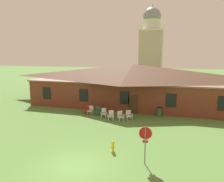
{
  "coord_description": "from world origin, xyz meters",
  "views": [
    {
      "loc": [
        5.63,
        -10.89,
        6.57
      ],
      "look_at": [
        -0.09,
        7.95,
        3.28
      ],
      "focal_mm": 34.51,
      "sensor_mm": 36.0,
      "label": 1
    }
  ],
  "objects_px": {
    "lawn_chair_under_eave": "(129,115)",
    "lawn_chair_middle": "(104,113)",
    "stop_sign": "(145,138)",
    "lawn_chair_right_end": "(111,115)",
    "lawn_chair_left_end": "(97,111)",
    "fire_hydrant": "(113,147)",
    "lawn_chair_by_porch": "(86,109)",
    "trash_bin": "(159,112)",
    "lawn_chair_far_side": "(120,115)",
    "lawn_chair_near_door": "(91,110)"
  },
  "relations": [
    {
      "from": "stop_sign",
      "to": "lawn_chair_near_door",
      "type": "relative_size",
      "value": 2.48
    },
    {
      "from": "stop_sign",
      "to": "lawn_chair_left_end",
      "type": "distance_m",
      "value": 11.54
    },
    {
      "from": "lawn_chair_left_end",
      "to": "trash_bin",
      "type": "bearing_deg",
      "value": 13.48
    },
    {
      "from": "lawn_chair_near_door",
      "to": "lawn_chair_right_end",
      "type": "bearing_deg",
      "value": -25.35
    },
    {
      "from": "trash_bin",
      "to": "fire_hydrant",
      "type": "bearing_deg",
      "value": -103.18
    },
    {
      "from": "lawn_chair_by_porch",
      "to": "lawn_chair_far_side",
      "type": "distance_m",
      "value": 4.52
    },
    {
      "from": "lawn_chair_far_side",
      "to": "fire_hydrant",
      "type": "bearing_deg",
      "value": -79.35
    },
    {
      "from": "trash_bin",
      "to": "lawn_chair_near_door",
      "type": "bearing_deg",
      "value": -169.03
    },
    {
      "from": "lawn_chair_left_end",
      "to": "lawn_chair_right_end",
      "type": "xyz_separation_m",
      "value": [
        1.96,
        -1.2,
        0.0
      ]
    },
    {
      "from": "lawn_chair_under_eave",
      "to": "lawn_chair_middle",
      "type": "bearing_deg",
      "value": 178.44
    },
    {
      "from": "lawn_chair_middle",
      "to": "lawn_chair_under_eave",
      "type": "distance_m",
      "value": 2.75
    },
    {
      "from": "lawn_chair_by_porch",
      "to": "lawn_chair_left_end",
      "type": "distance_m",
      "value": 1.4
    },
    {
      "from": "trash_bin",
      "to": "lawn_chair_by_porch",
      "type": "bearing_deg",
      "value": -169.95
    },
    {
      "from": "stop_sign",
      "to": "lawn_chair_right_end",
      "type": "bearing_deg",
      "value": 119.76
    },
    {
      "from": "lawn_chair_far_side",
      "to": "lawn_chair_right_end",
      "type": "bearing_deg",
      "value": -176.0
    },
    {
      "from": "lawn_chair_middle",
      "to": "lawn_chair_under_eave",
      "type": "relative_size",
      "value": 1.0
    },
    {
      "from": "lawn_chair_middle",
      "to": "lawn_chair_far_side",
      "type": "height_order",
      "value": "same"
    },
    {
      "from": "lawn_chair_far_side",
      "to": "lawn_chair_middle",
      "type": "bearing_deg",
      "value": 164.02
    },
    {
      "from": "lawn_chair_under_eave",
      "to": "fire_hydrant",
      "type": "height_order",
      "value": "lawn_chair_under_eave"
    },
    {
      "from": "lawn_chair_under_eave",
      "to": "stop_sign",
      "type": "bearing_deg",
      "value": -71.42
    },
    {
      "from": "lawn_chair_left_end",
      "to": "lawn_chair_under_eave",
      "type": "height_order",
      "value": "same"
    },
    {
      "from": "stop_sign",
      "to": "lawn_chair_left_end",
      "type": "height_order",
      "value": "stop_sign"
    },
    {
      "from": "lawn_chair_by_porch",
      "to": "fire_hydrant",
      "type": "distance_m",
      "value": 10.23
    },
    {
      "from": "fire_hydrant",
      "to": "lawn_chair_far_side",
      "type": "bearing_deg",
      "value": 100.65
    },
    {
      "from": "stop_sign",
      "to": "trash_bin",
      "type": "distance_m",
      "value": 11.02
    },
    {
      "from": "trash_bin",
      "to": "lawn_chair_middle",
      "type": "bearing_deg",
      "value": -159.21
    },
    {
      "from": "lawn_chair_middle",
      "to": "lawn_chair_far_side",
      "type": "relative_size",
      "value": 1.0
    },
    {
      "from": "lawn_chair_by_porch",
      "to": "lawn_chair_under_eave",
      "type": "bearing_deg",
      "value": -9.02
    },
    {
      "from": "lawn_chair_right_end",
      "to": "fire_hydrant",
      "type": "relative_size",
      "value": 1.21
    },
    {
      "from": "lawn_chair_near_door",
      "to": "trash_bin",
      "type": "distance_m",
      "value": 7.62
    },
    {
      "from": "lawn_chair_middle",
      "to": "fire_hydrant",
      "type": "distance_m",
      "value": 8.47
    },
    {
      "from": "lawn_chair_near_door",
      "to": "lawn_chair_by_porch",
      "type": "bearing_deg",
      "value": 176.52
    },
    {
      "from": "lawn_chair_middle",
      "to": "lawn_chair_right_end",
      "type": "height_order",
      "value": "same"
    },
    {
      "from": "lawn_chair_far_side",
      "to": "lawn_chair_under_eave",
      "type": "distance_m",
      "value": 0.91
    },
    {
      "from": "lawn_chair_middle",
      "to": "lawn_chair_right_end",
      "type": "xyz_separation_m",
      "value": [
        1.01,
        -0.64,
        0.0
      ]
    },
    {
      "from": "stop_sign",
      "to": "trash_bin",
      "type": "xyz_separation_m",
      "value": [
        -0.01,
        10.96,
        -1.17
      ]
    },
    {
      "from": "lawn_chair_by_porch",
      "to": "lawn_chair_right_end",
      "type": "distance_m",
      "value": 3.62
    },
    {
      "from": "lawn_chair_near_door",
      "to": "lawn_chair_middle",
      "type": "distance_m",
      "value": 1.94
    },
    {
      "from": "lawn_chair_right_end",
      "to": "trash_bin",
      "type": "relative_size",
      "value": 0.98
    },
    {
      "from": "lawn_chair_middle",
      "to": "lawn_chair_far_side",
      "type": "bearing_deg",
      "value": -15.98
    },
    {
      "from": "lawn_chair_left_end",
      "to": "fire_hydrant",
      "type": "distance_m",
      "value": 9.38
    },
    {
      "from": "lawn_chair_right_end",
      "to": "lawn_chair_near_door",
      "type": "bearing_deg",
      "value": 154.65
    },
    {
      "from": "lawn_chair_far_side",
      "to": "lawn_chair_by_porch",
      "type": "bearing_deg",
      "value": 163.25
    },
    {
      "from": "lawn_chair_right_end",
      "to": "trash_bin",
      "type": "height_order",
      "value": "trash_bin"
    },
    {
      "from": "lawn_chair_far_side",
      "to": "trash_bin",
      "type": "distance_m",
      "value": 4.58
    },
    {
      "from": "stop_sign",
      "to": "lawn_chair_right_end",
      "type": "distance_m",
      "value": 9.48
    },
    {
      "from": "lawn_chair_right_end",
      "to": "trash_bin",
      "type": "xyz_separation_m",
      "value": [
        4.66,
        2.79,
        -0.0
      ]
    },
    {
      "from": "lawn_chair_right_end",
      "to": "lawn_chair_under_eave",
      "type": "relative_size",
      "value": 1.0
    },
    {
      "from": "stop_sign",
      "to": "lawn_chair_near_door",
      "type": "distance_m",
      "value": 12.16
    },
    {
      "from": "lawn_chair_right_end",
      "to": "lawn_chair_under_eave",
      "type": "bearing_deg",
      "value": 17.96
    }
  ]
}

